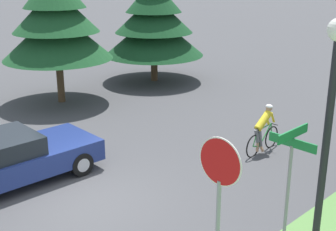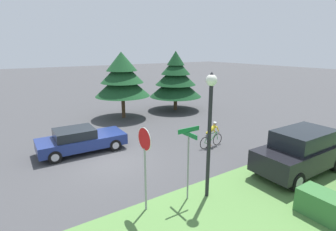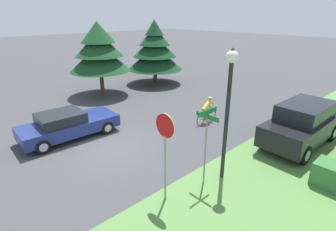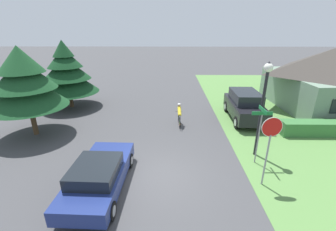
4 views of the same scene
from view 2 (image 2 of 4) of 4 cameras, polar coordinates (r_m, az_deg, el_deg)
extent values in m
plane|color=#424244|center=(13.19, -12.26, -9.82)|extent=(140.00, 140.00, 0.00)
cube|color=navy|center=(14.67, -18.21, -5.37)|extent=(1.98, 4.49, 0.56)
cube|color=black|center=(14.44, -19.71, -3.66)|extent=(1.68, 2.00, 0.46)
cylinder|color=black|center=(15.86, -13.56, -4.46)|extent=(0.30, 0.64, 0.63)
cylinder|color=#ADADB2|center=(15.86, -13.56, -4.46)|extent=(0.30, 0.37, 0.37)
cylinder|color=black|center=(14.41, -11.50, -6.29)|extent=(0.30, 0.64, 0.63)
cylinder|color=#ADADB2|center=(14.41, -11.50, -6.29)|extent=(0.30, 0.37, 0.37)
cylinder|color=black|center=(15.27, -24.39, -6.13)|extent=(0.30, 0.64, 0.63)
cylinder|color=#ADADB2|center=(15.27, -24.39, -6.13)|extent=(0.30, 0.37, 0.37)
cylinder|color=black|center=(13.77, -23.44, -8.25)|extent=(0.30, 0.64, 0.63)
cylinder|color=#ADADB2|center=(13.77, -23.44, -8.25)|extent=(0.30, 0.37, 0.37)
torus|color=black|center=(14.52, 7.98, -5.94)|extent=(0.07, 0.69, 0.69)
torus|color=black|center=(15.19, 10.69, -5.12)|extent=(0.07, 0.69, 0.69)
cylinder|color=#338C3F|center=(14.63, 8.71, -5.16)|extent=(0.04, 0.17, 0.54)
cylinder|color=#338C3F|center=(14.87, 9.72, -4.80)|extent=(0.06, 0.62, 0.60)
cylinder|color=#338C3F|center=(14.74, 9.57, -3.88)|extent=(0.07, 0.74, 0.07)
cylinder|color=#338C3F|center=(14.64, 8.42, -6.01)|extent=(0.05, 0.33, 0.15)
cylinder|color=#338C3F|center=(14.51, 8.27, -5.08)|extent=(0.04, 0.21, 0.43)
cylinder|color=#338C3F|center=(15.09, 10.63, -4.33)|extent=(0.04, 0.12, 0.46)
cylinder|color=black|center=(14.99, 10.57, -3.53)|extent=(0.44, 0.04, 0.02)
ellipsoid|color=black|center=(14.49, 8.55, -4.15)|extent=(0.09, 0.20, 0.05)
cylinder|color=slate|center=(14.54, 8.49, -4.78)|extent=(0.12, 0.25, 0.45)
cylinder|color=slate|center=(14.67, 8.94, -4.95)|extent=(0.12, 0.25, 0.60)
cylinder|color=tan|center=(14.71, 8.63, -6.04)|extent=(0.08, 0.08, 0.30)
cylinder|color=tan|center=(14.81, 9.21, -6.31)|extent=(0.17, 0.08, 0.21)
cylinder|color=yellow|center=(14.61, 9.36, -3.13)|extent=(0.25, 0.68, 0.54)
cylinder|color=yellow|center=(14.78, 9.96, -3.04)|extent=(0.08, 0.25, 0.35)
cylinder|color=yellow|center=(14.96, 10.74, -2.85)|extent=(0.08, 0.25, 0.35)
sphere|color=tan|center=(14.71, 10.16, -1.74)|extent=(0.19, 0.19, 0.19)
ellipsoid|color=white|center=(14.70, 10.17, -1.56)|extent=(0.22, 0.18, 0.12)
cube|color=black|center=(12.92, 26.79, -7.80)|extent=(1.95, 4.54, 0.89)
cube|color=black|center=(12.76, 27.47, -4.35)|extent=(1.70, 2.70, 0.70)
cylinder|color=black|center=(14.70, 26.93, -6.90)|extent=(0.28, 0.78, 0.78)
cylinder|color=#ADADB2|center=(14.70, 26.93, -6.90)|extent=(0.29, 0.46, 0.45)
cylinder|color=black|center=(14.03, 32.80, -8.68)|extent=(0.28, 0.78, 0.78)
cylinder|color=#ADADB2|center=(14.03, 32.80, -8.68)|extent=(0.29, 0.46, 0.45)
cylinder|color=black|center=(12.29, 19.45, -10.23)|extent=(0.28, 0.78, 0.78)
cylinder|color=#ADADB2|center=(12.29, 19.45, -10.23)|extent=(0.29, 0.46, 0.45)
cylinder|color=black|center=(11.48, 26.13, -12.75)|extent=(0.28, 0.78, 0.78)
cylinder|color=#ADADB2|center=(11.48, 26.13, -12.75)|extent=(0.29, 0.46, 0.45)
cylinder|color=gray|center=(8.98, -4.94, -13.77)|extent=(0.07, 0.07, 2.23)
cylinder|color=red|center=(8.40, -5.15, -5.16)|extent=(0.74, 0.05, 0.74)
cylinder|color=silver|center=(8.40, -5.15, -5.16)|extent=(0.78, 0.05, 0.78)
cylinder|color=black|center=(9.44, 8.88, -6.07)|extent=(0.14, 0.14, 4.14)
sphere|color=white|center=(8.91, 9.45, 7.60)|extent=(0.40, 0.40, 0.40)
cone|color=black|center=(8.89, 9.50, 8.86)|extent=(0.24, 0.24, 0.16)
cylinder|color=gray|center=(9.52, 4.37, -11.38)|extent=(0.06, 0.06, 2.42)
cube|color=#197238|center=(9.04, 4.52, -4.12)|extent=(0.90, 0.03, 0.16)
cube|color=#197238|center=(8.99, 4.54, -3.16)|extent=(0.03, 0.90, 0.16)
cylinder|color=#4C3823|center=(20.92, -9.70, 1.91)|extent=(0.28, 0.28, 1.74)
cone|color=#194723|center=(20.61, -9.91, 6.81)|extent=(4.21, 4.21, 1.87)
cone|color=#194723|center=(20.51, -10.02, 9.34)|extent=(3.28, 3.28, 1.64)
cone|color=#194723|center=(20.45, -10.12, 11.55)|extent=(2.36, 2.36, 1.42)
cylinder|color=#4C3823|center=(23.31, 1.62, 2.74)|extent=(0.31, 0.31, 1.21)
cone|color=#143D1E|center=(23.05, 1.65, 6.49)|extent=(4.52, 4.52, 1.87)
cone|color=#143D1E|center=(22.94, 1.67, 8.76)|extent=(3.52, 3.52, 1.64)
cone|color=#143D1E|center=(22.87, 1.68, 10.73)|extent=(2.53, 2.53, 1.42)
cone|color=#143D1E|center=(22.84, 1.69, 12.41)|extent=(1.54, 1.54, 1.20)
camera|label=1|loc=(3.23, -57.89, 8.69)|focal=50.00mm
camera|label=3|loc=(2.08, -60.20, 12.25)|focal=28.00mm
camera|label=4|loc=(11.34, -54.60, 11.50)|focal=24.00mm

